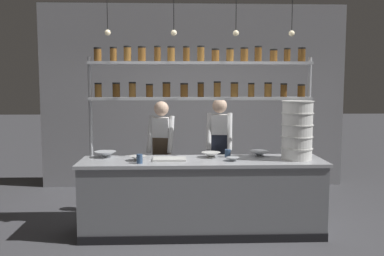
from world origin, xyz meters
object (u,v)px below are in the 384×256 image
Objects in this scene: serving_cup_front at (140,159)px; serving_cup_by_board at (228,153)px; spice_shelf_unit at (200,82)px; prep_bowl_far_left at (105,154)px; prep_bowl_near_left at (138,158)px; chef_left at (162,151)px; chef_center at (219,148)px; prep_bowl_center_front at (211,155)px; cutting_board at (170,159)px; prep_bowl_near_right at (259,154)px; container_stack at (297,130)px; prep_bowl_center_back at (233,159)px.

serving_cup_front is 1.14m from serving_cup_by_board.
prep_bowl_far_left is at bearing -174.38° from spice_shelf_unit.
serving_cup_front is at bearing -79.19° from prep_bowl_near_left.
chef_left is 14.86× the size of serving_cup_front.
chef_center reaches higher than serving_cup_by_board.
prep_bowl_far_left reaches higher than prep_bowl_center_front.
cutting_board is 1.47× the size of prep_bowl_far_left.
prep_bowl_near_left is 0.85× the size of prep_bowl_near_right.
chef_center is 1.63m from prep_bowl_far_left.
prep_bowl_near_left is 0.18m from serving_cup_front.
prep_bowl_near_left is at bearing -169.49° from serving_cup_by_board.
prep_bowl_far_left reaches higher than prep_bowl_near_left.
container_stack is 4.41× the size of prep_bowl_center_back.
cutting_board is 0.77m from prep_bowl_center_back.
spice_shelf_unit is 0.98m from serving_cup_by_board.
chef_left is at bearing 136.36° from prep_bowl_center_back.
chef_center is 6.60× the size of prep_bowl_near_right.
spice_shelf_unit is 0.94m from prep_bowl_center_front.
cutting_board is at bearing 173.63° from prep_bowl_center_back.
prep_bowl_near_right is (0.75, -0.12, -0.92)m from spice_shelf_unit.
chef_center reaches higher than prep_bowl_near_right.
prep_bowl_center_front is (-0.18, -0.68, 0.01)m from chef_center.
spice_shelf_unit is at bearing 41.50° from cutting_board.
spice_shelf_unit is 1.28m from serving_cup_front.
chef_left is at bearing 155.40° from container_stack.
container_stack is 0.87m from prep_bowl_center_back.
prep_bowl_far_left is 2.84× the size of serving_cup_by_board.
serving_cup_front is (0.46, -0.43, 0.02)m from prep_bowl_far_left.
prep_bowl_near_left is 0.92m from prep_bowl_center_front.
serving_cup_front is (-0.22, -0.96, 0.06)m from chef_left.
serving_cup_front is at bearing -157.27° from prep_bowl_center_front.
prep_bowl_center_front is (0.90, 0.19, 0.00)m from prep_bowl_near_left.
spice_shelf_unit reaches higher than cutting_board.
prep_bowl_near_right is at bearing 5.67° from prep_bowl_center_front.
chef_left is 1.03m from serving_cup_by_board.
serving_cup_front is at bearing -160.44° from serving_cup_by_board.
spice_shelf_unit is 1.51m from prep_bowl_far_left.
prep_bowl_center_front is 0.22m from serving_cup_by_board.
serving_cup_by_board is (0.85, -0.57, 0.05)m from chef_left.
container_stack is (1.16, -0.36, -0.59)m from spice_shelf_unit.
container_stack is at bearing -9.49° from prep_bowl_center_front.
chef_center is 6.01× the size of prep_bowl_far_left.
prep_bowl_near_right is (0.38, 0.31, 0.01)m from prep_bowl_center_back.
prep_bowl_center_front is 0.89× the size of prep_bowl_far_left.
prep_bowl_near_right is 1.96m from prep_bowl_far_left.
prep_bowl_near_left is 2.20× the size of serving_cup_by_board.
prep_bowl_center_back is (-0.79, -0.08, -0.34)m from container_stack.
container_stack is 1.96m from prep_bowl_near_left.
prep_bowl_near_right is at bearing 5.70° from serving_cup_by_board.
prep_bowl_near_right reaches higher than prep_bowl_center_back.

